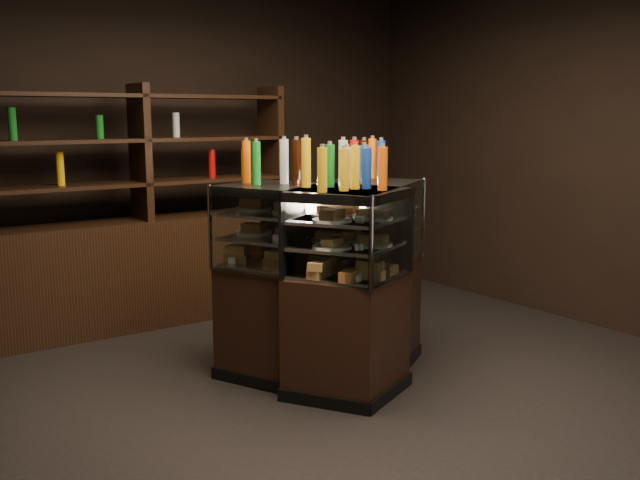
# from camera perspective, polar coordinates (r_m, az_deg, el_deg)

# --- Properties ---
(ground) EXTENTS (5.00, 5.00, 0.00)m
(ground) POSITION_cam_1_polar(r_m,az_deg,el_deg) (4.82, 2.19, -11.33)
(ground) COLOR black
(ground) RESTS_ON ground
(room_shell) EXTENTS (5.02, 5.02, 3.01)m
(room_shell) POSITION_cam_1_polar(r_m,az_deg,el_deg) (4.49, 2.36, 12.39)
(room_shell) COLOR black
(room_shell) RESTS_ON ground
(display_case) EXTENTS (1.50, 1.34, 1.31)m
(display_case) POSITION_cam_1_polar(r_m,az_deg,el_deg) (4.75, 1.11, -6.02)
(display_case) COLOR black
(display_case) RESTS_ON ground
(food_display) EXTENTS (1.14, 1.10, 0.41)m
(food_display) POSITION_cam_1_polar(r_m,az_deg,el_deg) (4.62, 1.14, 0.77)
(food_display) COLOR #B87142
(food_display) RESTS_ON display_case
(bottles_top) EXTENTS (0.98, 0.96, 0.30)m
(bottles_top) POSITION_cam_1_polar(r_m,az_deg,el_deg) (4.57, 1.15, 6.13)
(bottles_top) COLOR #B20C0A
(bottles_top) RESTS_ON display_case
(potted_conifer) EXTENTS (0.40, 0.40, 0.86)m
(potted_conifer) POSITION_cam_1_polar(r_m,az_deg,el_deg) (5.37, 2.06, -3.57)
(potted_conifer) COLOR black
(potted_conifer) RESTS_ON ground
(back_shelving) EXTENTS (2.54, 0.46, 2.00)m
(back_shelving) POSITION_cam_1_polar(r_m,az_deg,el_deg) (6.12, -13.85, -1.11)
(back_shelving) COLOR black
(back_shelving) RESTS_ON ground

